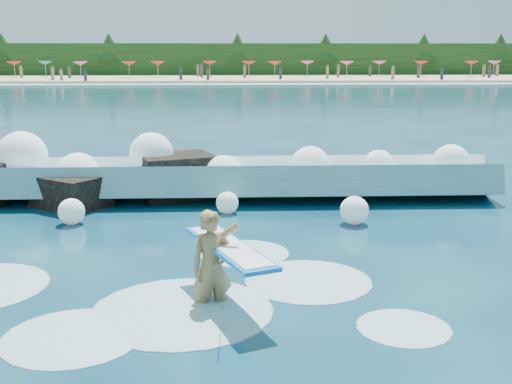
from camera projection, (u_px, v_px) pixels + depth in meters
ground at (177, 282)px, 11.49m from camera, size 200.00×200.00×0.00m
beach at (221, 79)px, 87.52m from camera, size 140.00×20.00×0.40m
wet_band at (220, 84)px, 76.82m from camera, size 140.00×5.00×0.08m
treeline at (222, 60)px, 96.77m from camera, size 140.00×4.00×5.00m
breaking_wave at (198, 180)px, 18.06m from camera, size 16.44×2.63×1.42m
rock_cluster at (64, 184)px, 17.70m from camera, size 8.13×3.36×1.38m
surfer_with_board at (216, 264)px, 10.33m from camera, size 1.55×3.03×1.91m
wave_spray at (167, 166)px, 17.81m from camera, size 15.02×4.44×1.88m
surf_foam at (159, 297)px, 10.81m from camera, size 9.08×5.79×0.15m
beach_umbrellas at (220, 63)px, 88.90m from camera, size 109.62×6.36×0.50m
beachgoers at (201, 73)px, 84.24m from camera, size 100.01×13.10×1.93m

